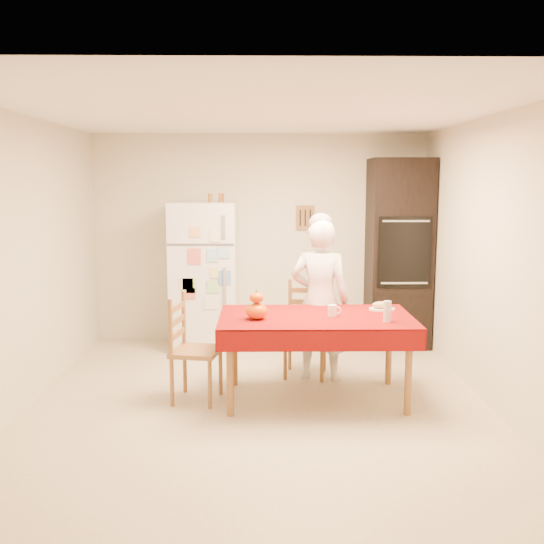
{
  "coord_description": "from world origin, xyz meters",
  "views": [
    {
      "loc": [
        0.03,
        -5.11,
        1.94
      ],
      "look_at": [
        0.11,
        0.2,
        1.14
      ],
      "focal_mm": 40.0,
      "sensor_mm": 36.0,
      "label": 1
    }
  ],
  "objects_px": {
    "seated_woman": "(320,300)",
    "dining_table": "(316,324)",
    "oven_cabinet": "(399,253)",
    "chair_left": "(189,345)",
    "wine_glass": "(387,311)",
    "refrigerator": "(204,275)",
    "bread_plate": "(382,309)",
    "pumpkin_lower": "(257,311)",
    "chair_far": "(306,325)",
    "coffee_mug": "(332,310)"
  },
  "relations": [
    {
      "from": "oven_cabinet",
      "to": "wine_glass",
      "type": "xyz_separation_m",
      "value": [
        -0.55,
        -2.05,
        -0.25
      ]
    },
    {
      "from": "refrigerator",
      "to": "dining_table",
      "type": "xyz_separation_m",
      "value": [
        1.15,
        -1.78,
        -0.16
      ]
    },
    {
      "from": "bread_plate",
      "to": "oven_cabinet",
      "type": "bearing_deg",
      "value": 72.56
    },
    {
      "from": "chair_far",
      "to": "chair_left",
      "type": "height_order",
      "value": "same"
    },
    {
      "from": "dining_table",
      "to": "pumpkin_lower",
      "type": "distance_m",
      "value": 0.55
    },
    {
      "from": "chair_far",
      "to": "wine_glass",
      "type": "relative_size",
      "value": 5.4
    },
    {
      "from": "chair_left",
      "to": "wine_glass",
      "type": "height_order",
      "value": "chair_left"
    },
    {
      "from": "pumpkin_lower",
      "to": "refrigerator",
      "type": "bearing_deg",
      "value": 108.4
    },
    {
      "from": "oven_cabinet",
      "to": "seated_woman",
      "type": "relative_size",
      "value": 1.39
    },
    {
      "from": "oven_cabinet",
      "to": "chair_left",
      "type": "height_order",
      "value": "oven_cabinet"
    },
    {
      "from": "wine_glass",
      "to": "chair_far",
      "type": "bearing_deg",
      "value": 122.88
    },
    {
      "from": "refrigerator",
      "to": "seated_woman",
      "type": "height_order",
      "value": "refrigerator"
    },
    {
      "from": "chair_far",
      "to": "chair_left",
      "type": "xyz_separation_m",
      "value": [
        -1.09,
        -0.73,
        0.0
      ]
    },
    {
      "from": "seated_woman",
      "to": "wine_glass",
      "type": "bearing_deg",
      "value": 134.53
    },
    {
      "from": "pumpkin_lower",
      "to": "bread_plate",
      "type": "bearing_deg",
      "value": 16.81
    },
    {
      "from": "oven_cabinet",
      "to": "bread_plate",
      "type": "bearing_deg",
      "value": -107.44
    },
    {
      "from": "chair_left",
      "to": "pumpkin_lower",
      "type": "height_order",
      "value": "chair_left"
    },
    {
      "from": "chair_far",
      "to": "pumpkin_lower",
      "type": "relative_size",
      "value": 5.02
    },
    {
      "from": "wine_glass",
      "to": "refrigerator",
      "type": "bearing_deg",
      "value": 130.95
    },
    {
      "from": "dining_table",
      "to": "chair_far",
      "type": "height_order",
      "value": "chair_far"
    },
    {
      "from": "chair_far",
      "to": "chair_left",
      "type": "bearing_deg",
      "value": -135.92
    },
    {
      "from": "oven_cabinet",
      "to": "pumpkin_lower",
      "type": "relative_size",
      "value": 11.62
    },
    {
      "from": "chair_left",
      "to": "coffee_mug",
      "type": "height_order",
      "value": "chair_left"
    },
    {
      "from": "oven_cabinet",
      "to": "chair_far",
      "type": "xyz_separation_m",
      "value": [
        -1.16,
        -1.09,
        -0.59
      ]
    },
    {
      "from": "chair_far",
      "to": "chair_left",
      "type": "relative_size",
      "value": 1.0
    },
    {
      "from": "chair_far",
      "to": "chair_left",
      "type": "distance_m",
      "value": 1.31
    },
    {
      "from": "chair_left",
      "to": "refrigerator",
      "type": "bearing_deg",
      "value": 11.76
    },
    {
      "from": "refrigerator",
      "to": "pumpkin_lower",
      "type": "relative_size",
      "value": 8.98
    },
    {
      "from": "dining_table",
      "to": "coffee_mug",
      "type": "bearing_deg",
      "value": -2.67
    },
    {
      "from": "oven_cabinet",
      "to": "coffee_mug",
      "type": "relative_size",
      "value": 22.0
    },
    {
      "from": "refrigerator",
      "to": "pumpkin_lower",
      "type": "distance_m",
      "value": 1.99
    },
    {
      "from": "pumpkin_lower",
      "to": "seated_woman",
      "type": "bearing_deg",
      "value": 47.93
    },
    {
      "from": "pumpkin_lower",
      "to": "dining_table",
      "type": "bearing_deg",
      "value": 12.35
    },
    {
      "from": "refrigerator",
      "to": "dining_table",
      "type": "distance_m",
      "value": 2.12
    },
    {
      "from": "oven_cabinet",
      "to": "chair_far",
      "type": "relative_size",
      "value": 2.32
    },
    {
      "from": "refrigerator",
      "to": "wine_glass",
      "type": "relative_size",
      "value": 9.66
    },
    {
      "from": "refrigerator",
      "to": "oven_cabinet",
      "type": "bearing_deg",
      "value": 1.18
    },
    {
      "from": "bread_plate",
      "to": "chair_left",
      "type": "bearing_deg",
      "value": -172.19
    },
    {
      "from": "refrigerator",
      "to": "chair_far",
      "type": "bearing_deg",
      "value": -43.09
    },
    {
      "from": "oven_cabinet",
      "to": "dining_table",
      "type": "bearing_deg",
      "value": -121.79
    },
    {
      "from": "seated_woman",
      "to": "dining_table",
      "type": "bearing_deg",
      "value": 93.25
    },
    {
      "from": "coffee_mug",
      "to": "bread_plate",
      "type": "bearing_deg",
      "value": 26.3
    },
    {
      "from": "coffee_mug",
      "to": "wine_glass",
      "type": "bearing_deg",
      "value": -26.08
    },
    {
      "from": "seated_woman",
      "to": "bread_plate",
      "type": "height_order",
      "value": "seated_woman"
    },
    {
      "from": "seated_woman",
      "to": "pumpkin_lower",
      "type": "distance_m",
      "value": 0.91
    },
    {
      "from": "refrigerator",
      "to": "chair_far",
      "type": "distance_m",
      "value": 1.57
    },
    {
      "from": "refrigerator",
      "to": "seated_woman",
      "type": "xyz_separation_m",
      "value": [
        1.24,
        -1.21,
        -0.06
      ]
    },
    {
      "from": "chair_far",
      "to": "coffee_mug",
      "type": "bearing_deg",
      "value": -66.61
    },
    {
      "from": "oven_cabinet",
      "to": "bread_plate",
      "type": "relative_size",
      "value": 9.17
    },
    {
      "from": "refrigerator",
      "to": "chair_left",
      "type": "height_order",
      "value": "refrigerator"
    }
  ]
}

